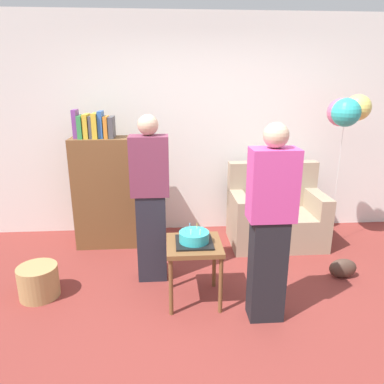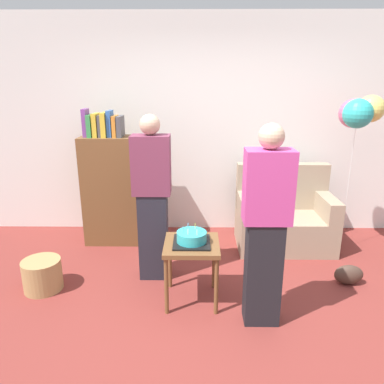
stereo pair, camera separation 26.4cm
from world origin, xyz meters
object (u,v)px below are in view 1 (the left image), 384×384
object	(u,v)px
side_table	(194,252)
person_blowing_candles	(151,199)
couch	(275,215)
bookshelf	(109,189)
handbag	(343,268)
wicker_basket	(39,281)
person_holding_cake	(270,225)
balloon_bunch	(348,111)
birthday_cake	(194,238)

from	to	relation	value
side_table	person_blowing_candles	bearing A→B (deg)	132.36
couch	bookshelf	world-z (taller)	bookshelf
side_table	handbag	xyz separation A→B (m)	(1.53, 0.28, -0.38)
side_table	wicker_basket	bearing A→B (deg)	173.80
side_table	person_holding_cake	world-z (taller)	person_holding_cake
bookshelf	balloon_bunch	xyz separation A→B (m)	(2.68, -0.23, 0.90)
couch	person_holding_cake	size ratio (longest dim) A/B	0.67
birthday_cake	wicker_basket	distance (m)	1.50
handbag	balloon_bunch	size ratio (longest dim) A/B	0.16
person_blowing_candles	person_holding_cake	bearing A→B (deg)	-52.92
wicker_basket	balloon_bunch	distance (m)	3.61
couch	bookshelf	size ratio (longest dim) A/B	0.68
side_table	birthday_cake	xyz separation A→B (m)	(0.00, 0.00, 0.13)
balloon_bunch	person_holding_cake	bearing A→B (deg)	-131.87
birthday_cake	person_blowing_candles	world-z (taller)	person_blowing_candles
handbag	person_blowing_candles	bearing A→B (deg)	175.76
person_holding_cake	handbag	distance (m)	1.33
side_table	wicker_basket	size ratio (longest dim) A/B	1.56
birthday_cake	balloon_bunch	world-z (taller)	balloon_bunch
side_table	person_holding_cake	bearing A→B (deg)	-26.82
side_table	birthday_cake	distance (m)	0.13
bookshelf	person_blowing_candles	distance (m)	1.01
birthday_cake	balloon_bunch	distance (m)	2.27
couch	side_table	distance (m)	1.61
person_holding_cake	balloon_bunch	xyz separation A→B (m)	(1.19, 1.33, 0.76)
person_blowing_candles	wicker_basket	distance (m)	1.27
couch	person_holding_cake	world-z (taller)	person_holding_cake
couch	birthday_cake	xyz separation A→B (m)	(-1.09, -1.18, 0.27)
bookshelf	side_table	xyz separation A→B (m)	(0.91, -1.27, -0.22)
person_holding_cake	balloon_bunch	size ratio (longest dim) A/B	0.92
bookshelf	birthday_cake	distance (m)	1.56
couch	handbag	size ratio (longest dim) A/B	3.93
person_blowing_candles	balloon_bunch	world-z (taller)	balloon_bunch
wicker_basket	bookshelf	bearing A→B (deg)	65.37
birthday_cake	person_blowing_candles	bearing A→B (deg)	132.37
bookshelf	birthday_cake	world-z (taller)	bookshelf
couch	person_holding_cake	xyz separation A→B (m)	(-0.51, -1.47, 0.49)
birthday_cake	person_holding_cake	world-z (taller)	person_holding_cake
bookshelf	handbag	world-z (taller)	bookshelf
birthday_cake	handbag	xyz separation A→B (m)	(1.53, 0.28, -0.51)
couch	bookshelf	bearing A→B (deg)	177.59
couch	person_blowing_candles	xyz separation A→B (m)	(-1.47, -0.76, 0.49)
person_holding_cake	handbag	world-z (taller)	person_holding_cake
birthday_cake	balloon_bunch	size ratio (longest dim) A/B	0.18
person_holding_cake	balloon_bunch	bearing A→B (deg)	-127.56
person_holding_cake	wicker_basket	distance (m)	2.16
wicker_basket	handbag	bearing A→B (deg)	2.42
person_holding_cake	balloon_bunch	world-z (taller)	balloon_bunch
couch	birthday_cake	distance (m)	1.63
person_blowing_candles	balloon_bunch	xyz separation A→B (m)	(2.15, 0.61, 0.76)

